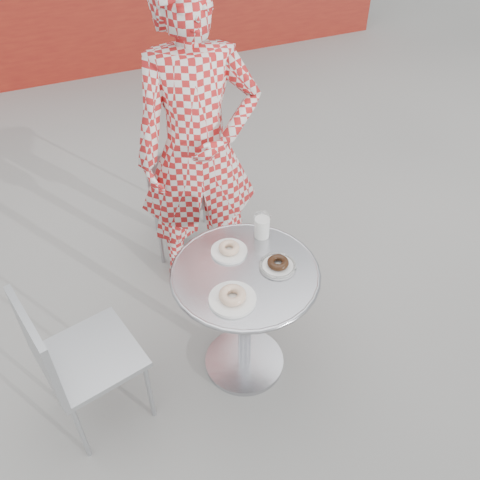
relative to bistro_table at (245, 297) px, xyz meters
name	(u,v)px	position (x,y,z in m)	size (l,w,h in m)	color
ground	(248,359)	(0.03, 0.01, -0.50)	(60.00, 60.00, 0.00)	#9A9792
bistro_table	(245,297)	(0.00, 0.00, 0.00)	(0.66, 0.66, 0.66)	silver
chair_far	(183,213)	(0.01, 0.99, -0.26)	(0.43, 0.43, 0.78)	#A7AAAF
chair_left	(95,380)	(-0.72, 0.01, -0.25)	(0.47, 0.46, 0.81)	#A7AAAF
seated_person	(198,151)	(0.04, 0.68, 0.36)	(0.63, 0.41, 1.72)	red
plate_far	(229,250)	(-0.02, 0.14, 0.18)	(0.16, 0.16, 0.04)	white
plate_near	(232,297)	(-0.11, -0.13, 0.18)	(0.20, 0.20, 0.05)	white
plate_checker	(278,265)	(0.14, -0.03, 0.17)	(0.16, 0.16, 0.04)	white
milk_cup	(262,227)	(0.16, 0.19, 0.22)	(0.08, 0.08, 0.12)	white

